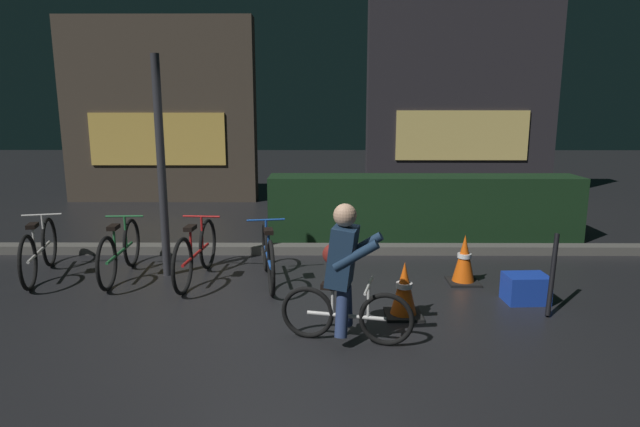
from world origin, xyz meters
TOP-DOWN VIEW (x-y plane):
  - ground_plane at (0.00, 0.00)m, footprint 40.00×40.00m
  - sidewalk_curb at (0.00, 2.20)m, footprint 12.00×0.24m
  - hedge_row at (1.80, 3.10)m, footprint 4.80×0.70m
  - storefront_left at (-3.27, 6.50)m, footprint 4.09×0.54m
  - storefront_right at (3.34, 7.20)m, footprint 4.22×0.54m
  - street_post at (-1.69, 1.20)m, footprint 0.10×0.10m
  - parked_bike_leftmost at (-3.21, 1.12)m, footprint 0.50×1.56m
  - parked_bike_left_mid at (-2.23, 1.11)m, footprint 0.46×1.56m
  - parked_bike_center_left at (-1.28, 1.00)m, footprint 0.46×1.60m
  - parked_bike_center_right at (-0.41, 0.94)m, footprint 0.46×1.53m
  - traffic_cone_near at (1.03, -0.10)m, footprint 0.36×0.36m
  - traffic_cone_far at (1.89, 0.91)m, footprint 0.36×0.36m
  - blue_crate at (2.39, 0.30)m, footprint 0.46×0.34m
  - cyclist at (0.42, -0.66)m, footprint 1.17×0.60m
  - closed_umbrella at (2.55, 0.05)m, footprint 0.25×0.41m

SIDE VIEW (x-z plane):
  - ground_plane at x=0.00m, z-range 0.00..0.00m
  - sidewalk_curb at x=0.00m, z-range 0.00..0.12m
  - blue_crate at x=2.39m, z-range 0.00..0.30m
  - traffic_cone_near at x=1.03m, z-range -0.01..0.55m
  - traffic_cone_far at x=1.89m, z-range -0.01..0.57m
  - parked_bike_center_right at x=-0.41m, z-range -0.03..0.68m
  - parked_bike_left_mid at x=-2.23m, z-range -0.03..0.69m
  - parked_bike_leftmost at x=-3.21m, z-range -0.03..0.70m
  - parked_bike_center_left at x=-1.28m, z-range -0.03..0.71m
  - closed_umbrella at x=2.55m, z-range 0.00..0.78m
  - hedge_row at x=1.80m, z-range 0.00..0.99m
  - cyclist at x=0.42m, z-range 0.01..1.25m
  - street_post at x=-1.69m, z-range 0.00..2.64m
  - storefront_left at x=-3.27m, z-range -0.01..3.87m
  - storefront_right at x=3.34m, z-range -0.01..4.36m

